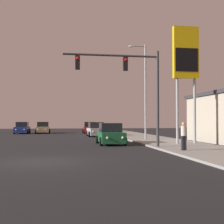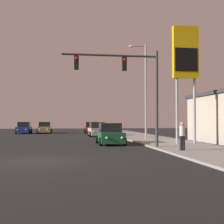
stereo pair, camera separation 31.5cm
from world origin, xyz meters
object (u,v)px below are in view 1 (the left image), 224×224
car_green (111,135)px  street_lamp (144,87)px  car_silver (96,130)px  car_tan (43,128)px  car_blue (22,128)px  pedestrian_on_sidewalk (184,135)px  car_red (90,128)px  gas_station_sign (186,59)px  traffic_light_mast (132,79)px

car_green → street_lamp: (3.91, 4.38, 4.36)m
street_lamp → car_silver: bearing=114.8°
car_silver → street_lamp: street_lamp is taller
car_tan → street_lamp: 21.62m
car_silver → car_green: size_ratio=1.00×
car_blue → pedestrian_on_sidewalk: size_ratio=2.58×
car_blue → pedestrian_on_sidewalk: bearing=114.2°
car_silver → pedestrian_on_sidewalk: (3.15, -19.20, 0.27)m
car_silver → car_red: size_ratio=1.00×
car_silver → car_green: 12.44m
street_lamp → pedestrian_on_sidewalk: 11.88m
car_blue → pedestrian_on_sidewalk: 31.52m
street_lamp → pedestrian_on_sidewalk: street_lamp is taller
car_blue → street_lamp: size_ratio=0.48×
car_blue → car_red: size_ratio=0.99×
car_tan → car_silver: bearing=121.7°
car_blue → car_red: bearing=179.6°
street_lamp → gas_station_sign: same height
car_blue → gas_station_sign: gas_station_sign is taller
traffic_light_mast → car_green: bearing=101.6°
car_red → gas_station_sign: bearing=104.6°
car_silver → car_blue: size_ratio=1.01×
car_green → car_blue: bearing=-65.6°
car_tan → pedestrian_on_sidewalk: pedestrian_on_sidewalk is taller
car_silver → street_lamp: 9.89m
car_blue → street_lamp: street_lamp is taller
car_silver → street_lamp: bearing=112.8°
car_silver → car_red: same height
pedestrian_on_sidewalk → gas_station_sign: bearing=66.0°
car_silver → car_tan: same height
car_green → pedestrian_on_sidewalk: size_ratio=2.59×
car_silver → car_red: bearing=-92.4°
car_silver → car_blue: bearing=-46.8°
car_silver → car_blue: (-9.67, 9.59, 0.00)m
car_tan → gas_station_sign: 27.96m
traffic_light_mast → gas_station_sign: bearing=25.5°
pedestrian_on_sidewalk → traffic_light_mast: bearing=132.3°
traffic_light_mast → gas_station_sign: (4.77, 2.28, 1.94)m
traffic_light_mast → street_lamp: bearing=69.7°
car_green → car_silver: bearing=-89.8°
car_green → car_red: 21.92m
car_blue → car_tan: bearing=-165.5°
car_green → car_tan: (-6.60, 22.76, 0.00)m
street_lamp → traffic_light_mast: bearing=-110.3°
car_silver → gas_station_sign: bearing=108.9°
car_silver → traffic_light_mast: bearing=90.2°
car_blue → gas_station_sign: 28.72m
car_red → car_tan: bearing=-5.1°
gas_station_sign → pedestrian_on_sidewalk: (-2.25, -5.05, -5.58)m
car_green → pedestrian_on_sidewalk: (3.34, -6.77, 0.27)m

